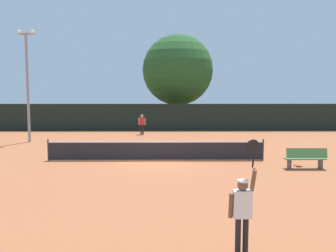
% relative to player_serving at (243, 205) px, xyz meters
% --- Properties ---
extents(ground_plane, '(120.00, 120.00, 0.00)m').
position_rel_player_serving_xyz_m(ground_plane, '(-2.10, 10.41, -1.04)').
color(ground_plane, '#9E5633').
extents(tennis_net, '(10.87, 0.08, 1.07)m').
position_rel_player_serving_xyz_m(tennis_net, '(-2.10, 10.41, -0.53)').
color(tennis_net, '#232328').
rests_on(tennis_net, ground).
extents(perimeter_fence, '(38.85, 0.12, 2.42)m').
position_rel_player_serving_xyz_m(perimeter_fence, '(-2.10, 24.54, 0.16)').
color(perimeter_fence, black).
rests_on(perimeter_fence, ground).
extents(player_serving, '(0.68, 0.38, 2.41)m').
position_rel_player_serving_xyz_m(player_serving, '(0.00, 0.00, 0.00)').
color(player_serving, white).
rests_on(player_serving, ground).
extents(player_receiving, '(0.57, 0.24, 1.61)m').
position_rel_player_serving_xyz_m(player_receiving, '(-3.52, 21.51, -0.06)').
color(player_receiving, red).
rests_on(player_receiving, ground).
extents(tennis_ball, '(0.07, 0.07, 0.07)m').
position_rel_player_serving_xyz_m(tennis_ball, '(-2.86, 12.47, -1.01)').
color(tennis_ball, '#CCE033').
rests_on(tennis_ball, ground).
extents(spare_racket, '(0.28, 0.52, 0.04)m').
position_rel_player_serving_xyz_m(spare_racket, '(4.51, 8.99, -1.02)').
color(spare_racket, black).
rests_on(spare_racket, ground).
extents(courtside_bench, '(1.80, 0.44, 0.95)m').
position_rel_player_serving_xyz_m(courtside_bench, '(4.63, 8.34, -0.56)').
color(courtside_bench, '#478C4C').
rests_on(courtside_bench, ground).
extents(light_pole, '(1.18, 0.28, 7.61)m').
position_rel_player_serving_xyz_m(light_pole, '(-11.03, 17.23, 3.32)').
color(light_pole, gray).
rests_on(light_pole, ground).
extents(large_tree, '(7.20, 7.20, 9.32)m').
position_rel_player_serving_xyz_m(large_tree, '(-0.35, 29.39, 4.67)').
color(large_tree, brown).
rests_on(large_tree, ground).
extents(parked_car_near, '(1.93, 4.21, 1.69)m').
position_rel_player_serving_xyz_m(parked_car_near, '(4.47, 33.39, -0.27)').
color(parked_car_near, black).
rests_on(parked_car_near, ground).
extents(parked_car_mid, '(2.43, 4.41, 1.69)m').
position_rel_player_serving_xyz_m(parked_car_mid, '(7.72, 30.90, -0.27)').
color(parked_car_mid, navy).
rests_on(parked_car_mid, ground).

